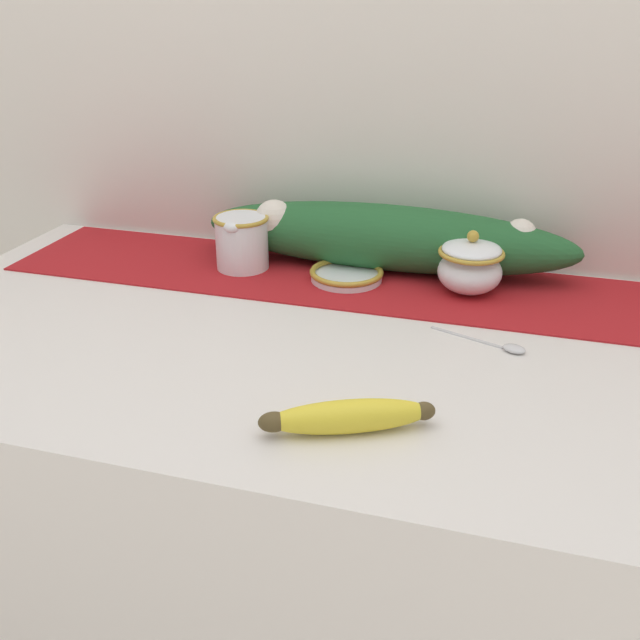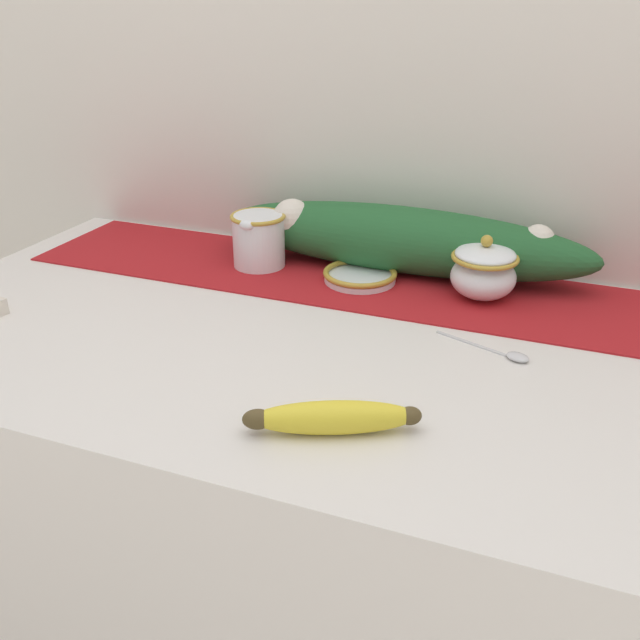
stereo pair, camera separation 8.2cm
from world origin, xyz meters
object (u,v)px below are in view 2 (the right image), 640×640
at_px(banana, 332,417).
at_px(sugar_bowl, 484,271).
at_px(cream_pitcher, 259,238).
at_px(small_dish, 360,276).
at_px(spoon, 510,355).

bearing_deg(banana, sugar_bowl, 78.33).
bearing_deg(cream_pitcher, sugar_bowl, -0.18).
distance_m(small_dish, banana, 0.47).
relative_size(small_dish, spoon, 0.90).
distance_m(cream_pitcher, banana, 0.56).
height_order(banana, spoon, banana).
bearing_deg(cream_pitcher, banana, -55.38).
distance_m(sugar_bowl, spoon, 0.21).
bearing_deg(banana, small_dish, 104.60).
bearing_deg(banana, cream_pitcher, 124.62).
bearing_deg(small_dish, sugar_bowl, 1.44).
xyz_separation_m(cream_pitcher, sugar_bowl, (0.41, -0.00, -0.00)).
distance_m(sugar_bowl, banana, 0.47).
bearing_deg(banana, spoon, 57.51).
xyz_separation_m(cream_pitcher, spoon, (0.49, -0.19, -0.05)).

